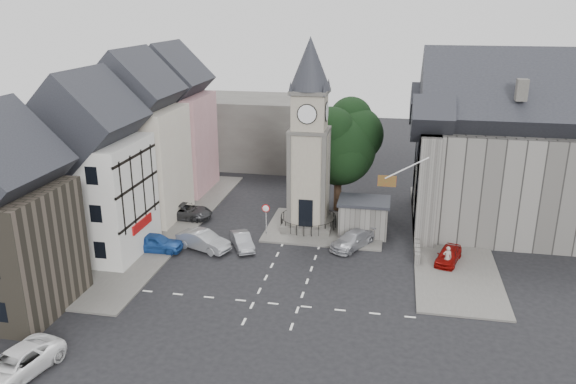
% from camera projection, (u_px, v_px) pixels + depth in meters
% --- Properties ---
extents(ground, '(120.00, 120.00, 0.00)m').
position_uv_depth(ground, '(292.00, 267.00, 41.80)').
color(ground, black).
rests_on(ground, ground).
extents(pavement_west, '(6.00, 30.00, 0.14)m').
position_uv_depth(pavement_west, '(165.00, 225.00, 49.62)').
color(pavement_west, '#595651').
rests_on(pavement_west, ground).
extents(pavement_east, '(6.00, 26.00, 0.14)m').
position_uv_depth(pavement_east, '(449.00, 237.00, 47.07)').
color(pavement_east, '#595651').
rests_on(pavement_east, ground).
extents(central_island, '(10.00, 8.00, 0.16)m').
position_uv_depth(central_island, '(325.00, 228.00, 48.96)').
color(central_island, '#595651').
rests_on(central_island, ground).
extents(road_markings, '(20.00, 8.00, 0.01)m').
position_uv_depth(road_markings, '(276.00, 304.00, 36.68)').
color(road_markings, silver).
rests_on(road_markings, ground).
extents(clock_tower, '(4.86, 4.86, 16.25)m').
position_uv_depth(clock_tower, '(309.00, 137.00, 46.66)').
color(clock_tower, '#4C4944').
rests_on(clock_tower, ground).
extents(stone_shelter, '(4.30, 3.30, 3.08)m').
position_uv_depth(stone_shelter, '(364.00, 217.00, 47.43)').
color(stone_shelter, '#595652').
rests_on(stone_shelter, ground).
extents(town_tree, '(7.20, 7.20, 10.80)m').
position_uv_depth(town_tree, '(339.00, 138.00, 51.33)').
color(town_tree, black).
rests_on(town_tree, ground).
extents(warning_sign_post, '(0.70, 0.19, 2.85)m').
position_uv_depth(warning_sign_post, '(266.00, 214.00, 46.79)').
color(warning_sign_post, black).
rests_on(warning_sign_post, ground).
extents(terrace_pink, '(8.10, 7.60, 12.80)m').
position_uv_depth(terrace_pink, '(172.00, 128.00, 57.40)').
color(terrace_pink, tan).
rests_on(terrace_pink, ground).
extents(terrace_cream, '(8.10, 7.60, 12.80)m').
position_uv_depth(terrace_cream, '(137.00, 147.00, 49.95)').
color(terrace_cream, beige).
rests_on(terrace_cream, ground).
extents(terrace_tudor, '(8.10, 7.60, 12.00)m').
position_uv_depth(terrace_tudor, '(92.00, 176.00, 42.63)').
color(terrace_tudor, silver).
rests_on(terrace_tudor, ground).
extents(backdrop_west, '(20.00, 10.00, 8.00)m').
position_uv_depth(backdrop_west, '(237.00, 130.00, 68.76)').
color(backdrop_west, '#4C4944').
rests_on(backdrop_west, ground).
extents(east_building, '(14.40, 11.40, 12.60)m').
position_uv_depth(east_building, '(497.00, 159.00, 47.25)').
color(east_building, '#595652').
rests_on(east_building, ground).
extents(east_boundary_wall, '(0.40, 16.00, 0.90)m').
position_uv_depth(east_boundary_wall, '(415.00, 222.00, 49.32)').
color(east_boundary_wall, '#595652').
rests_on(east_boundary_wall, ground).
extents(flagpole, '(3.68, 0.10, 2.74)m').
position_uv_depth(flagpole, '(407.00, 168.00, 41.86)').
color(flagpole, white).
rests_on(flagpole, ground).
extents(car_west_blue, '(4.43, 1.94, 1.48)m').
position_uv_depth(car_west_blue, '(155.00, 243.00, 44.28)').
color(car_west_blue, '#1A4694').
rests_on(car_west_blue, ground).
extents(car_west_silver, '(4.85, 3.09, 1.51)m').
position_uv_depth(car_west_silver, '(203.00, 241.00, 44.63)').
color(car_west_silver, '#AAADB2').
rests_on(car_west_silver, ground).
extents(car_west_grey, '(5.24, 2.53, 1.44)m').
position_uv_depth(car_west_grey, '(184.00, 211.00, 51.09)').
color(car_west_grey, '#323235').
rests_on(car_west_grey, ground).
extents(car_island_silver, '(2.92, 3.91, 1.23)m').
position_uv_depth(car_island_silver, '(242.00, 241.00, 44.92)').
color(car_island_silver, '#94969C').
rests_on(car_island_silver, ground).
extents(car_island_east, '(3.89, 4.79, 1.30)m').
position_uv_depth(car_island_east, '(352.00, 240.00, 45.04)').
color(car_island_east, '#ABADB3').
rests_on(car_island_east, ground).
extents(car_east_red, '(2.50, 3.97, 1.26)m').
position_uv_depth(car_east_red, '(448.00, 255.00, 42.33)').
color(car_east_red, maroon).
rests_on(car_east_red, ground).
extents(van_sw_white, '(3.53, 5.63, 1.45)m').
position_uv_depth(van_sw_white, '(16.00, 365.00, 29.30)').
color(van_sw_white, white).
rests_on(van_sw_white, ground).
extents(pedestrian, '(0.66, 0.45, 1.77)m').
position_uv_depth(pedestrian, '(447.00, 257.00, 41.35)').
color(pedestrian, '#A39487').
rests_on(pedestrian, ground).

